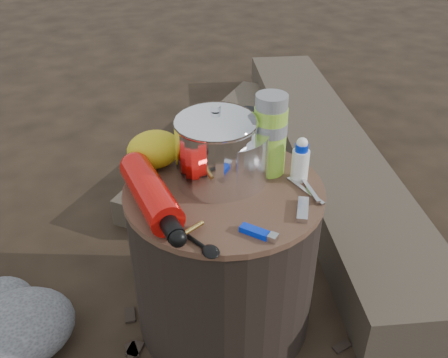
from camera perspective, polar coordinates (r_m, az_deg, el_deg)
name	(u,v)px	position (r m, az deg, el deg)	size (l,w,h in m)	color
ground	(224,314)	(1.50, 0.00, -15.60)	(60.00, 60.00, 0.00)	black
stump	(224,257)	(1.34, 0.00, -9.12)	(0.49, 0.49, 0.46)	black
log_main	(324,152)	(2.14, 11.72, 3.13)	(0.34, 2.01, 0.17)	#41372C
log_small	(214,143)	(2.23, -1.15, 4.24)	(0.23, 1.28, 0.11)	#41372C
foil_windscreen	(225,155)	(1.20, 0.17, 2.88)	(0.22, 0.22, 0.13)	silver
camping_pot	(216,147)	(1.17, -0.96, 3.77)	(0.20, 0.20, 0.20)	silver
fuel_bottle	(151,193)	(1.12, -8.64, -1.62)	(0.08, 0.32, 0.08)	red
thermos	(270,135)	(1.22, 5.41, 5.17)	(0.08, 0.08, 0.21)	#9BD63B
travel_mug	(247,130)	(1.34, 2.70, 5.73)	(0.07, 0.07, 0.11)	black
stuff_sack	(154,149)	(1.27, -8.22, 3.47)	(0.14, 0.12, 0.10)	gold
food_pouch	(210,133)	(1.29, -1.65, 5.39)	(0.11, 0.03, 0.14)	navy
lighter	(255,231)	(1.05, 3.67, -6.16)	(0.02, 0.08, 0.02)	#0528D0
multitool	(303,210)	(1.13, 9.25, -3.56)	(0.02, 0.09, 0.01)	#B8B8BD
pot_grabber	(305,190)	(1.19, 9.55, -1.25)	(0.03, 0.13, 0.01)	#B8B8BD
spork	(189,237)	(1.04, -4.10, -6.79)	(0.03, 0.14, 0.01)	black
squeeze_bottle	(300,161)	(1.22, 8.97, 2.07)	(0.04, 0.04, 0.10)	white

